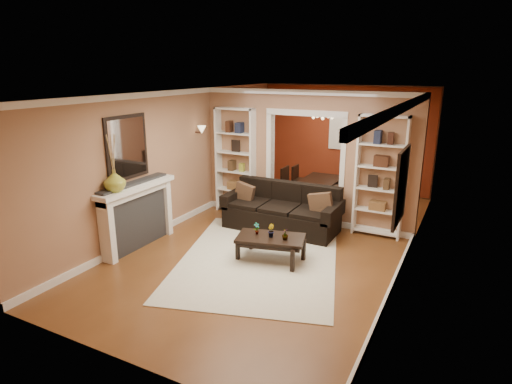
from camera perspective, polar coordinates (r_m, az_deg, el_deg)
The scene contains 30 objects.
floor at distance 8.14m, azimuth 3.30°, elevation -6.22°, with size 8.00×8.00×0.00m, color brown.
ceiling at distance 7.54m, azimuth 3.64°, elevation 13.11°, with size 8.00×8.00×0.00m, color white.
wall_back at distance 11.44m, azimuth 11.69°, elevation 7.06°, with size 8.00×8.00×0.00m, color #A17455.
wall_front at distance 4.54m, azimuth -17.69°, elevation -7.32°, with size 8.00×8.00×0.00m, color #A17455.
wall_left at distance 8.86m, azimuth -10.00°, elevation 4.54°, with size 8.00×8.00×0.00m, color #A17455.
wall_right at distance 7.15m, azimuth 20.16°, elevation 1.00°, with size 8.00×8.00×0.00m, color #A17455.
partition_wall at distance 8.82m, azimuth 6.64°, elevation 4.63°, with size 4.50×0.15×2.70m, color #A17455.
red_back_panel at distance 11.42m, azimuth 11.64°, elevation 6.89°, with size 4.44×0.04×2.64m, color maroon.
dining_window at distance 11.35m, azimuth 11.65°, elevation 8.01°, with size 0.78×0.03×0.98m, color #8CA5CC.
area_rug at distance 7.33m, azimuth 0.41°, elevation -8.79°, with size 2.55×3.57×0.01m, color beige.
sofa at distance 8.45m, azimuth 3.41°, elevation -2.14°, with size 2.30×0.99×0.90m, color black.
pillow_left at distance 8.72m, azimuth -1.52°, elevation -0.24°, with size 0.40×0.11×0.40m, color brown.
pillow_right at distance 8.09m, azimuth 8.66°, elevation -1.61°, with size 0.43×0.12×0.43m, color brown.
coffee_table at distance 7.19m, azimuth 1.96°, elevation -7.54°, with size 1.11×0.60×0.42m, color black.
plant_left at distance 7.18m, azimuth 0.11°, elevation -4.89°, with size 0.11×0.07×0.20m, color #336626.
plant_center at distance 7.07m, azimuth 1.98°, elevation -5.17°, with size 0.12×0.10×0.22m, color #336626.
plant_right at distance 6.97m, azimuth 3.91°, elevation -5.64°, with size 0.10×0.10×0.19m, color #336626.
bookshelf_left at distance 9.36m, azimuth -2.70°, elevation 4.14°, with size 0.90×0.30×2.30m, color white.
bookshelf_right at distance 8.29m, azimuth 16.22°, elevation 1.92°, with size 0.90×0.30×2.30m, color white.
fireplace at distance 7.85m, azimuth -15.38°, elevation -3.14°, with size 0.32×1.70×1.16m, color white.
vase at distance 7.31m, azimuth -18.33°, elevation 1.44°, with size 0.35×0.35×0.37m, color olive.
mirror at distance 7.65m, azimuth -16.84°, elevation 5.70°, with size 0.03×0.95×1.10m, color silver.
wall_sconce at distance 9.16m, azimuth -7.56°, elevation 8.07°, with size 0.18×0.18×0.22m, color #FFE0A5.
framed_art at distance 6.15m, azimuth 18.70°, elevation 0.70°, with size 0.04×0.85×1.05m, color black.
dining_table at distance 10.34m, azimuth 8.47°, elevation 0.11°, with size 0.85×1.52×0.53m, color black.
dining_chair_nw at distance 10.21m, azimuth 5.04°, elevation 0.98°, with size 0.43×0.43×0.86m, color black.
dining_chair_ne at distance 9.86m, azimuth 10.96°, elevation 0.40°, with size 0.46×0.46×0.94m, color black.
dining_chair_sw at distance 10.76m, azimuth 6.26°, elevation 1.51°, with size 0.39×0.39×0.78m, color black.
dining_chair_se at distance 10.43m, azimuth 11.90°, elevation 1.00°, with size 0.43×0.43×0.86m, color black.
chandelier at distance 10.12m, azimuth 9.84°, elevation 9.82°, with size 0.50×0.50×0.30m, color #3F241C.
Camera 1 is at (3.03, -6.89, 3.10)m, focal length 30.00 mm.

